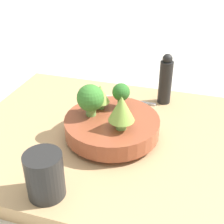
# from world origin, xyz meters

# --- Properties ---
(ground_plane) EXTENTS (6.00, 6.00, 0.00)m
(ground_plane) POSITION_xyz_m (0.00, 0.00, 0.00)
(ground_plane) COLOR beige
(table) EXTENTS (0.82, 0.62, 0.04)m
(table) POSITION_xyz_m (0.00, 0.00, 0.02)
(table) COLOR tan
(table) RESTS_ON ground_plane
(bowl) EXTENTS (0.25, 0.25, 0.06)m
(bowl) POSITION_xyz_m (0.01, 0.01, 0.08)
(bowl) COLOR brown
(bowl) RESTS_ON table
(romanesco_piece_near) EXTENTS (0.05, 0.05, 0.07)m
(romanesco_piece_near) POSITION_xyz_m (0.05, -0.03, 0.14)
(romanesco_piece_near) COLOR #609347
(romanesco_piece_near) RESTS_ON bowl
(romanesco_piece_far) EXTENTS (0.06, 0.06, 0.09)m
(romanesco_piece_far) POSITION_xyz_m (-0.03, 0.05, 0.15)
(romanesco_piece_far) COLOR #6BA34C
(romanesco_piece_far) RESTS_ON bowl
(broccoli_floret_right) EXTENTS (0.07, 0.07, 0.09)m
(broccoli_floret_right) POSITION_xyz_m (0.06, 0.01, 0.15)
(broccoli_floret_right) COLOR #6BA34C
(broccoli_floret_right) RESTS_ON bowl
(broccoli_floret_front) EXTENTS (0.05, 0.05, 0.07)m
(broccoli_floret_front) POSITION_xyz_m (-0.00, -0.05, 0.14)
(broccoli_floret_front) COLOR #609347
(broccoli_floret_front) RESTS_ON bowl
(cup) EXTENTS (0.08, 0.08, 0.10)m
(cup) POSITION_xyz_m (0.08, 0.25, 0.09)
(cup) COLOR black
(cup) RESTS_ON table
(pepper_mill) EXTENTS (0.04, 0.04, 0.16)m
(pepper_mill) POSITION_xyz_m (-0.10, -0.22, 0.12)
(pepper_mill) COLOR black
(pepper_mill) RESTS_ON table
(fork) EXTENTS (0.20, 0.02, 0.01)m
(fork) POSITION_xyz_m (0.02, -0.20, 0.04)
(fork) COLOR silver
(fork) RESTS_ON table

